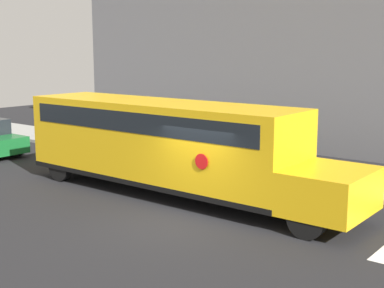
# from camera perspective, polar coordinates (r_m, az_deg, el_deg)

# --- Properties ---
(ground_plane) EXTENTS (60.00, 60.00, 0.00)m
(ground_plane) POSITION_cam_1_polar(r_m,az_deg,el_deg) (14.96, -0.97, -8.17)
(ground_plane) COLOR black
(sidewalk_strip) EXTENTS (44.00, 3.00, 0.15)m
(sidewalk_strip) POSITION_cam_1_polar(r_m,az_deg,el_deg) (20.21, 10.80, -3.30)
(sidewalk_strip) COLOR #9E9E99
(sidewalk_strip) RESTS_ON ground
(building_backdrop) EXTENTS (32.00, 4.00, 9.85)m
(building_backdrop) POSITION_cam_1_polar(r_m,az_deg,el_deg) (25.63, 18.04, 10.12)
(building_backdrop) COLOR slate
(building_backdrop) RESTS_ON ground
(school_bus) EXTENTS (12.00, 2.57, 3.01)m
(school_bus) POSITION_cam_1_polar(r_m,az_deg,el_deg) (17.30, -2.59, 0.25)
(school_bus) COLOR yellow
(school_bus) RESTS_ON ground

